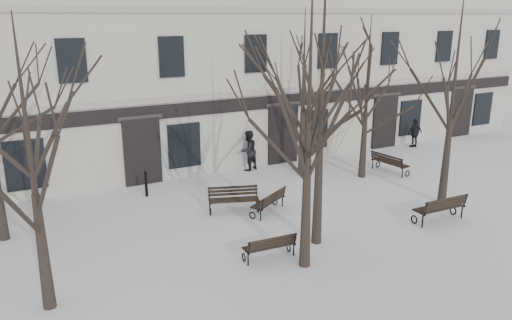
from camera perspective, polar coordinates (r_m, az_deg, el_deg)
ground at (r=16.90m, az=6.54°, el=-8.66°), size 100.00×100.00×0.00m
building at (r=27.06m, az=-8.97°, el=12.71°), size 40.40×10.20×11.40m
tree_0 at (r=12.48m, az=-24.67°, el=2.78°), size 5.03×5.03×7.19m
tree_1 at (r=13.45m, az=6.15°, el=7.91°), size 5.77×5.77×8.25m
tree_2 at (r=14.98m, az=7.64°, el=10.78°), size 6.38×6.38×9.11m
tree_3 at (r=19.89m, az=21.84°, el=9.11°), size 5.61×5.61×8.02m
tree_5 at (r=22.38m, az=5.48°, el=9.88°), size 5.20×5.20×7.42m
tree_6 at (r=22.31m, az=12.64°, el=9.07°), size 4.99×4.99×7.13m
bench_1 at (r=15.15m, az=1.60°, el=-9.78°), size 1.63×0.67×0.81m
bench_2 at (r=18.88m, az=20.36°, el=-5.10°), size 2.00×0.78×1.00m
bench_3 at (r=18.65m, az=-2.58°, el=-4.41°), size 1.97×1.23×0.94m
bench_4 at (r=18.51m, az=1.54°, el=-4.71°), size 1.77×1.39×0.86m
bench_5 at (r=23.99m, az=14.98°, el=-0.25°), size 0.91×1.92×0.93m
bollard_a at (r=20.62m, az=-12.46°, el=-2.58°), size 0.14×0.14×1.07m
bollard_b at (r=24.30m, az=7.27°, el=0.72°), size 0.15×0.15×1.20m
pedestrian_b at (r=23.73m, az=-0.87°, el=-1.15°), size 1.12×1.00×1.92m
pedestrian_c at (r=29.23m, az=17.56°, el=1.43°), size 0.96×0.46×1.59m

